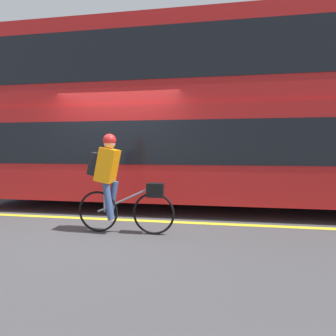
% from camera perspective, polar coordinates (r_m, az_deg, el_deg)
% --- Properties ---
extents(ground_plane, '(80.00, 80.00, 0.00)m').
position_cam_1_polar(ground_plane, '(5.17, -12.27, -11.31)').
color(ground_plane, '#424244').
extents(road_center_line, '(50.00, 0.14, 0.01)m').
position_cam_1_polar(road_center_line, '(5.29, -11.74, -10.90)').
color(road_center_line, yellow).
rests_on(road_center_line, ground_plane).
extents(sidewalk_curb, '(60.00, 2.33, 0.12)m').
position_cam_1_polar(sidewalk_curb, '(9.65, -2.10, -3.62)').
color(sidewalk_curb, gray).
rests_on(sidewalk_curb, ground_plane).
extents(building_facade, '(60.00, 0.30, 6.07)m').
position_cam_1_polar(building_facade, '(10.98, -0.82, 12.89)').
color(building_facade, '#33478C').
rests_on(building_facade, ground_plane).
extents(bus, '(10.97, 2.54, 4.00)m').
position_cam_1_polar(bus, '(6.30, 11.13, 11.73)').
color(bus, black).
rests_on(bus, ground_plane).
extents(cyclist_on_bike, '(1.61, 0.32, 1.61)m').
position_cam_1_polar(cyclist_on_bike, '(4.33, -11.51, -2.56)').
color(cyclist_on_bike, black).
rests_on(cyclist_on_bike, ground_plane).
extents(trash_bin, '(0.50, 0.50, 0.87)m').
position_cam_1_polar(trash_bin, '(9.32, 11.22, -0.91)').
color(trash_bin, '#194C23').
rests_on(trash_bin, sidewalk_curb).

